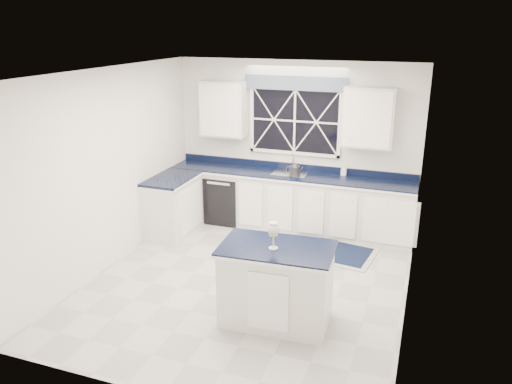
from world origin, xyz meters
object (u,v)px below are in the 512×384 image
at_px(kettle, 295,169).
at_px(soap_bottle, 344,170).
at_px(dishwasher, 227,197).
at_px(island, 276,284).
at_px(faucet, 293,161).
at_px(wine_glass, 274,231).

distance_m(kettle, soap_bottle, 0.78).
distance_m(dishwasher, kettle, 1.34).
relative_size(island, kettle, 4.67).
xyz_separation_m(dishwasher, soap_bottle, (1.94, 0.21, 0.62)).
height_order(faucet, kettle, faucet).
bearing_deg(island, dishwasher, 119.58).
relative_size(faucet, soap_bottle, 1.71).
relative_size(island, soap_bottle, 7.25).
distance_m(island, wine_glass, 0.67).
bearing_deg(kettle, soap_bottle, 1.86).
relative_size(faucet, kettle, 1.10).
bearing_deg(dishwasher, soap_bottle, 6.33).
height_order(island, soap_bottle, soap_bottle).
relative_size(faucet, wine_glass, 1.00).
bearing_deg(dishwasher, kettle, -0.87).
bearing_deg(island, soap_bottle, 82.47).
bearing_deg(island, wine_glass, -115.41).
bearing_deg(soap_bottle, island, -94.37).
xyz_separation_m(dishwasher, kettle, (1.19, -0.02, 0.62)).
bearing_deg(wine_glass, island, 67.75).
relative_size(dishwasher, faucet, 2.72).
xyz_separation_m(faucet, island, (0.62, -2.87, -0.63)).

